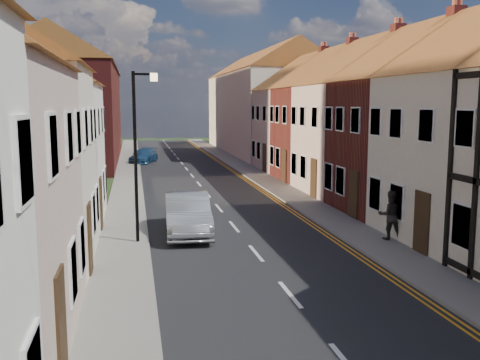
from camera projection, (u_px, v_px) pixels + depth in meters
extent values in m
cube|color=black|center=(208.00, 195.00, 29.65)|extent=(7.00, 90.00, 0.02)
cube|color=gray|center=(127.00, 196.00, 28.79)|extent=(1.80, 90.00, 0.12)
cube|color=gray|center=(284.00, 191.00, 30.49)|extent=(1.80, 90.00, 0.12)
cube|color=#5B1A1A|center=(425.00, 148.00, 24.71)|extent=(8.00, 5.00, 6.00)
cube|color=#5B1A1A|center=(456.00, 26.00, 22.13)|extent=(0.60, 0.60, 1.60)
cube|color=#C9A59F|center=(374.00, 140.00, 29.96)|extent=(8.00, 5.80, 6.00)
cube|color=#5B1A1A|center=(398.00, 40.00, 26.99)|extent=(0.60, 0.60, 1.60)
cube|color=#5B1A1A|center=(338.00, 134.00, 35.20)|extent=(8.00, 5.00, 6.00)
cube|color=#5B1A1A|center=(352.00, 51.00, 32.62)|extent=(0.60, 0.60, 1.60)
cube|color=#C9A59F|center=(312.00, 130.00, 40.44)|extent=(8.00, 5.80, 6.00)
cube|color=#5B1A1A|center=(324.00, 58.00, 37.47)|extent=(0.60, 0.60, 1.60)
cube|color=#F0EBCA|center=(264.00, 114.00, 55.15)|extent=(8.00, 24.00, 8.00)
cube|color=#5B1A1A|center=(71.00, 115.00, 46.71)|extent=(8.00, 24.00, 8.00)
cylinder|color=black|center=(135.00, 158.00, 18.75)|extent=(0.12, 0.12, 6.00)
cube|color=black|center=(143.00, 74.00, 18.40)|extent=(0.70, 0.08, 0.08)
cube|color=#FFD899|center=(154.00, 77.00, 18.49)|extent=(0.25, 0.15, 0.28)
imported|color=gray|center=(187.00, 214.00, 20.64)|extent=(1.87, 4.81, 1.56)
imported|color=navy|center=(144.00, 156.00, 45.48)|extent=(2.84, 4.44, 1.20)
imported|color=#282320|center=(390.00, 215.00, 19.34)|extent=(0.98, 0.83, 1.79)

